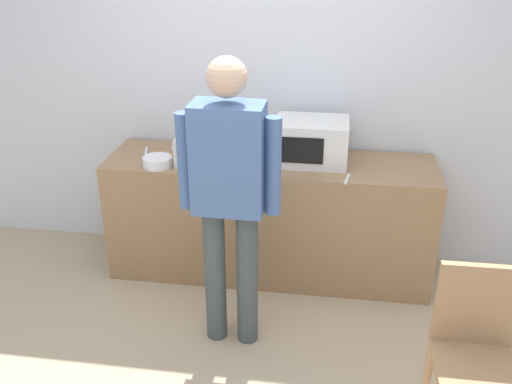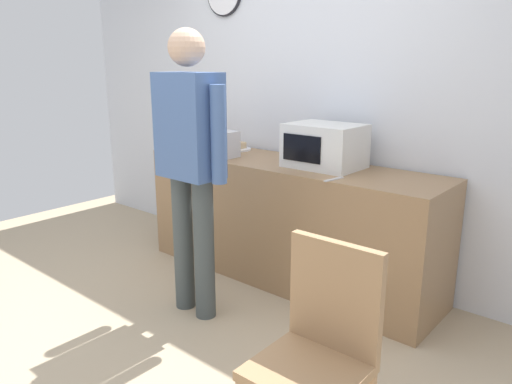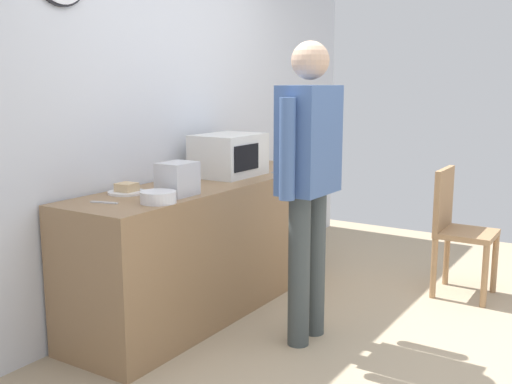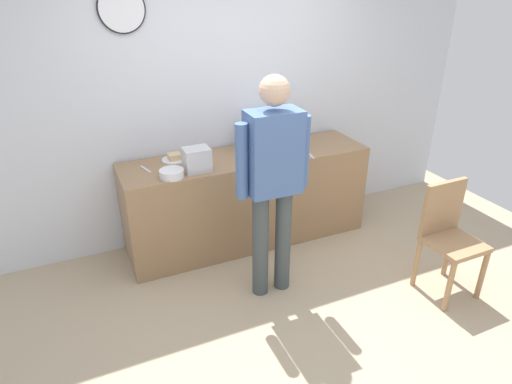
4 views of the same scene
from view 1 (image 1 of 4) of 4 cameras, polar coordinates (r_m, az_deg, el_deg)
ground_plane at (r=3.45m, az=-2.51°, el=-18.61°), size 6.00×6.00×0.00m
back_wall at (r=4.21m, az=1.13°, el=10.30°), size 5.40×0.13×2.60m
kitchen_counter at (r=4.16m, az=1.41°, el=-2.57°), size 2.33×0.62×0.89m
microwave at (r=3.94m, az=5.64°, el=5.15°), size 0.50×0.39×0.30m
sandwich_plate at (r=4.22m, az=-7.00°, el=4.63°), size 0.23×0.23×0.07m
salad_bowl at (r=3.93m, az=-9.96°, el=3.05°), size 0.20×0.20×0.07m
toaster at (r=3.90m, az=-6.47°, el=4.10°), size 0.22×0.18×0.20m
fork_utensil at (r=4.22m, az=-11.08°, el=4.07°), size 0.06×0.17×0.01m
spoon_utensil at (r=3.72m, az=9.24°, el=1.32°), size 0.05×0.17×0.01m
person_standing at (r=3.18m, az=-2.74°, el=0.48°), size 0.59×0.25×1.80m
wooden_chair at (r=3.04m, az=21.34°, el=-14.64°), size 0.40×0.40×0.94m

